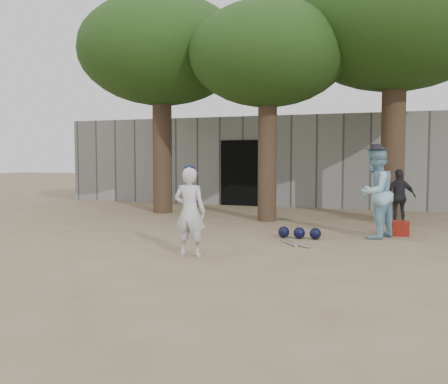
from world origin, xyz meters
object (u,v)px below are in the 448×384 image
at_px(spectator_blue, 375,193).
at_px(spectator_dark, 399,197).
at_px(boy_player, 190,212).
at_px(red_bag, 399,228).

height_order(spectator_blue, spectator_dark, spectator_blue).
distance_m(boy_player, spectator_blue, 4.04).
height_order(boy_player, spectator_dark, boy_player).
relative_size(boy_player, spectator_dark, 1.09).
xyz_separation_m(boy_player, red_bag, (3.21, 3.48, -0.58)).
height_order(boy_player, red_bag, boy_player).
bearing_deg(spectator_dark, spectator_blue, 57.14).
bearing_deg(red_bag, boy_player, -132.74).
bearing_deg(red_bag, spectator_dark, 90.84).
bearing_deg(spectator_blue, boy_player, -16.07).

